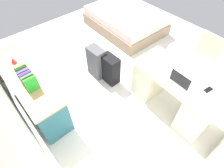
{
  "coord_description": "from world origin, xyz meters",
  "views": [
    {
      "loc": [
        -1.98,
        1.94,
        2.71
      ],
      "look_at": [
        -0.6,
        0.74,
        0.6
      ],
      "focal_mm": 28.9,
      "sensor_mm": 36.0,
      "label": 1
    }
  ],
  "objects_px": {
    "computer_mouse": "(169,71)",
    "cell_phone_near_laptop": "(208,90)",
    "credenza": "(31,90)",
    "suitcase_black": "(110,69)",
    "suitcase_spare_grey": "(97,62)",
    "laptop": "(182,80)",
    "figurine_small": "(13,61)",
    "office_chair": "(199,62)",
    "bed": "(126,20)",
    "desk": "(174,92)"
  },
  "relations": [
    {
      "from": "cell_phone_near_laptop",
      "to": "computer_mouse",
      "type": "bearing_deg",
      "value": 20.65
    },
    {
      "from": "laptop",
      "to": "figurine_small",
      "type": "relative_size",
      "value": 2.89
    },
    {
      "from": "desk",
      "to": "cell_phone_near_laptop",
      "type": "bearing_deg",
      "value": -167.17
    },
    {
      "from": "computer_mouse",
      "to": "laptop",
      "type": "bearing_deg",
      "value": 170.98
    },
    {
      "from": "office_chair",
      "to": "figurine_small",
      "type": "xyz_separation_m",
      "value": [
        1.83,
        2.68,
        0.37
      ]
    },
    {
      "from": "suitcase_black",
      "to": "suitcase_spare_grey",
      "type": "xyz_separation_m",
      "value": [
        0.3,
        0.09,
        0.03
      ]
    },
    {
      "from": "desk",
      "to": "office_chair",
      "type": "relative_size",
      "value": 1.56
    },
    {
      "from": "desk",
      "to": "cell_phone_near_laptop",
      "type": "xyz_separation_m",
      "value": [
        -0.4,
        -0.09,
        0.36
      ]
    },
    {
      "from": "bed",
      "to": "laptop",
      "type": "distance_m",
      "value": 2.75
    },
    {
      "from": "computer_mouse",
      "to": "cell_phone_near_laptop",
      "type": "relative_size",
      "value": 0.74
    },
    {
      "from": "computer_mouse",
      "to": "figurine_small",
      "type": "bearing_deg",
      "value": 46.39
    },
    {
      "from": "computer_mouse",
      "to": "cell_phone_near_laptop",
      "type": "bearing_deg",
      "value": -165.51
    },
    {
      "from": "desk",
      "to": "computer_mouse",
      "type": "relative_size",
      "value": 14.64
    },
    {
      "from": "credenza",
      "to": "office_chair",
      "type": "bearing_deg",
      "value": -119.18
    },
    {
      "from": "bed",
      "to": "suitcase_spare_grey",
      "type": "height_order",
      "value": "suitcase_spare_grey"
    },
    {
      "from": "office_chair",
      "to": "credenza",
      "type": "height_order",
      "value": "office_chair"
    },
    {
      "from": "suitcase_spare_grey",
      "to": "computer_mouse",
      "type": "xyz_separation_m",
      "value": [
        -1.28,
        -0.44,
        0.44
      ]
    },
    {
      "from": "desk",
      "to": "laptop",
      "type": "height_order",
      "value": "laptop"
    },
    {
      "from": "credenza",
      "to": "laptop",
      "type": "relative_size",
      "value": 5.66
    },
    {
      "from": "laptop",
      "to": "figurine_small",
      "type": "distance_m",
      "value": 2.61
    },
    {
      "from": "office_chair",
      "to": "suitcase_spare_grey",
      "type": "bearing_deg",
      "value": 46.15
    },
    {
      "from": "computer_mouse",
      "to": "cell_phone_near_laptop",
      "type": "xyz_separation_m",
      "value": [
        -0.59,
        -0.13,
        -0.01
      ]
    },
    {
      "from": "suitcase_black",
      "to": "figurine_small",
      "type": "distance_m",
      "value": 1.64
    },
    {
      "from": "bed",
      "to": "laptop",
      "type": "xyz_separation_m",
      "value": [
        -2.39,
        1.24,
        0.55
      ]
    },
    {
      "from": "bed",
      "to": "computer_mouse",
      "type": "xyz_separation_m",
      "value": [
        -2.13,
        1.19,
        0.52
      ]
    },
    {
      "from": "suitcase_black",
      "to": "desk",
      "type": "bearing_deg",
      "value": -162.89
    },
    {
      "from": "office_chair",
      "to": "suitcase_black",
      "type": "distance_m",
      "value": 1.69
    },
    {
      "from": "bed",
      "to": "computer_mouse",
      "type": "relative_size",
      "value": 19.41
    },
    {
      "from": "figurine_small",
      "to": "credenza",
      "type": "bearing_deg",
      "value": -179.74
    },
    {
      "from": "office_chair",
      "to": "suitcase_black",
      "type": "bearing_deg",
      "value": 51.38
    },
    {
      "from": "office_chair",
      "to": "laptop",
      "type": "distance_m",
      "value": 1.1
    },
    {
      "from": "office_chair",
      "to": "laptop",
      "type": "bearing_deg",
      "value": 100.29
    },
    {
      "from": "suitcase_spare_grey",
      "to": "cell_phone_near_laptop",
      "type": "distance_m",
      "value": 2.0
    },
    {
      "from": "bed",
      "to": "suitcase_spare_grey",
      "type": "bearing_deg",
      "value": 117.73
    },
    {
      "from": "credenza",
      "to": "cell_phone_near_laptop",
      "type": "xyz_separation_m",
      "value": [
        -2.01,
        -1.83,
        0.38
      ]
    },
    {
      "from": "laptop",
      "to": "figurine_small",
      "type": "xyz_separation_m",
      "value": [
        2.01,
        1.66,
        -0.0
      ]
    },
    {
      "from": "desk",
      "to": "credenza",
      "type": "xyz_separation_m",
      "value": [
        1.61,
        1.74,
        -0.02
      ]
    },
    {
      "from": "suitcase_spare_grey",
      "to": "cell_phone_near_laptop",
      "type": "bearing_deg",
      "value": -164.64
    },
    {
      "from": "office_chair",
      "to": "bed",
      "type": "height_order",
      "value": "office_chair"
    },
    {
      "from": "desk",
      "to": "computer_mouse",
      "type": "bearing_deg",
      "value": 11.14
    },
    {
      "from": "office_chair",
      "to": "bed",
      "type": "xyz_separation_m",
      "value": [
        2.2,
        -0.22,
        -0.18
      ]
    },
    {
      "from": "suitcase_black",
      "to": "laptop",
      "type": "height_order",
      "value": "laptop"
    },
    {
      "from": "credenza",
      "to": "suitcase_black",
      "type": "height_order",
      "value": "credenza"
    },
    {
      "from": "office_chair",
      "to": "suitcase_spare_grey",
      "type": "height_order",
      "value": "office_chair"
    },
    {
      "from": "desk",
      "to": "laptop",
      "type": "distance_m",
      "value": 0.42
    },
    {
      "from": "office_chair",
      "to": "bed",
      "type": "relative_size",
      "value": 0.48
    },
    {
      "from": "suitcase_black",
      "to": "computer_mouse",
      "type": "distance_m",
      "value": 1.14
    },
    {
      "from": "bed",
      "to": "credenza",
      "type": "bearing_deg",
      "value": 103.77
    },
    {
      "from": "desk",
      "to": "figurine_small",
      "type": "xyz_separation_m",
      "value": [
        1.95,
        1.74,
        0.4
      ]
    },
    {
      "from": "desk",
      "to": "laptop",
      "type": "xyz_separation_m",
      "value": [
        -0.07,
        0.09,
        0.41
      ]
    }
  ]
}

